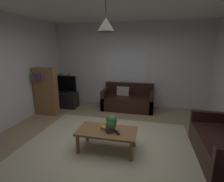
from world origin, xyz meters
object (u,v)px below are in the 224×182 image
at_px(remote_on_table_0, 117,133).
at_px(potted_plant_on_table, 111,123).
at_px(remote_on_table_1, 111,132).
at_px(couch_under_window, 128,101).
at_px(book_on_table_1, 105,127).
at_px(tv_stand, 64,100).
at_px(potted_palm_corner, 66,89).
at_px(coffee_table, 107,133).
at_px(book_on_table_0, 106,129).
at_px(tv, 63,84).
at_px(pendant_lamp, 106,24).
at_px(bookshelf_corner, 45,91).

distance_m(remote_on_table_0, potted_plant_on_table, 0.21).
relative_size(remote_on_table_0, remote_on_table_1, 1.00).
xyz_separation_m(couch_under_window, remote_on_table_0, (0.15, -2.48, 0.14)).
height_order(book_on_table_1, tv_stand, tv_stand).
distance_m(book_on_table_1, potted_palm_corner, 3.33).
bearing_deg(coffee_table, remote_on_table_1, -30.40).
bearing_deg(book_on_table_0, potted_palm_corner, 130.74).
distance_m(couch_under_window, tv, 2.21).
height_order(couch_under_window, coffee_table, couch_under_window).
bearing_deg(tv_stand, coffee_table, -45.95).
distance_m(book_on_table_0, potted_plant_on_table, 0.20).
relative_size(couch_under_window, book_on_table_1, 10.20).
xyz_separation_m(remote_on_table_0, remote_on_table_1, (-0.11, 0.01, 0.00)).
distance_m(tv, potted_palm_corner, 0.56).
bearing_deg(book_on_table_0, coffee_table, -44.18).
bearing_deg(pendant_lamp, coffee_table, -122.01).
relative_size(coffee_table, remote_on_table_0, 7.04).
height_order(remote_on_table_1, potted_palm_corner, potted_palm_corner).
xyz_separation_m(book_on_table_1, potted_palm_corner, (-2.16, 2.53, 0.05)).
bearing_deg(potted_palm_corner, bookshelf_corner, -91.75).
bearing_deg(remote_on_table_0, tv_stand, 102.14).
relative_size(book_on_table_0, tv_stand, 0.14).
height_order(tv, pendant_lamp, pendant_lamp).
relative_size(coffee_table, book_on_table_0, 9.04).
bearing_deg(book_on_table_1, remote_on_table_1, -30.09).
relative_size(couch_under_window, bookshelf_corner, 1.16).
xyz_separation_m(couch_under_window, tv, (-2.12, -0.31, 0.52)).
relative_size(remote_on_table_1, bookshelf_corner, 0.11).
height_order(book_on_table_1, potted_palm_corner, potted_palm_corner).
height_order(book_on_table_0, bookshelf_corner, bookshelf_corner).
distance_m(tv_stand, tv, 0.55).
relative_size(remote_on_table_0, potted_plant_on_table, 0.50).
bearing_deg(coffee_table, book_on_table_1, 150.65).
height_order(potted_plant_on_table, pendant_lamp, pendant_lamp).
bearing_deg(pendant_lamp, book_on_table_1, 150.65).
bearing_deg(couch_under_window, bookshelf_corner, -156.34).
xyz_separation_m(coffee_table, tv, (-2.06, 2.10, 0.45)).
height_order(coffee_table, bookshelf_corner, bookshelf_corner).
bearing_deg(bookshelf_corner, book_on_table_0, -31.84).
height_order(remote_on_table_0, potted_plant_on_table, potted_plant_on_table).
bearing_deg(potted_plant_on_table, tv_stand, 135.01).
xyz_separation_m(remote_on_table_0, pendant_lamp, (-0.21, 0.07, 1.88)).
bearing_deg(potted_plant_on_table, pendant_lamp, 169.67).
height_order(tv_stand, potted_palm_corner, potted_palm_corner).
bearing_deg(remote_on_table_1, book_on_table_1, 20.84).
bearing_deg(book_on_table_1, bookshelf_corner, 147.93).
xyz_separation_m(couch_under_window, coffee_table, (-0.07, -2.41, 0.07)).
bearing_deg(bookshelf_corner, couch_under_window, 23.66).
relative_size(book_on_table_1, pendant_lamp, 0.28).
bearing_deg(tv_stand, book_on_table_1, -46.24).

